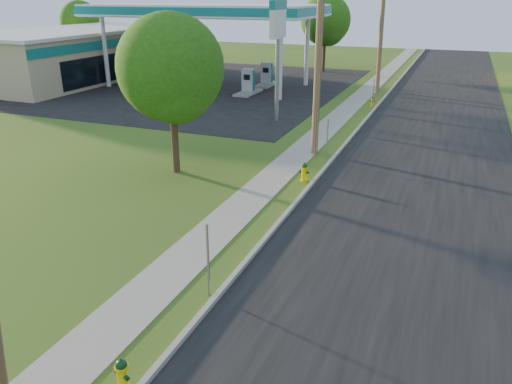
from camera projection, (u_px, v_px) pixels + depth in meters
road at (407, 230)px, 16.23m from camera, size 8.00×120.00×0.02m
curb at (290, 209)px, 17.60m from camera, size 0.15×120.00×0.15m
sidewalk at (245, 204)px, 18.23m from camera, size 1.50×120.00×0.03m
forecourt at (187, 84)px, 42.31m from camera, size 26.00×28.00×0.02m
utility_pole_mid at (319, 47)px, 22.21m from camera, size 1.40×0.32×9.80m
utility_pole_far at (382, 27)px, 37.78m from camera, size 1.40×0.32×9.50m
sign_post_near at (208, 261)px, 12.34m from camera, size 0.05×0.04×2.00m
sign_post_mid at (327, 140)px, 22.51m from camera, size 0.05×0.04×2.00m
sign_post_far at (373, 94)px, 33.03m from camera, size 0.05×0.04×2.00m
gas_canopy at (205, 11)px, 39.44m from camera, size 18.18×9.18×6.40m
fuel_pump_nw at (148, 78)px, 41.19m from camera, size 1.20×3.20×1.90m
fuel_pump_ne at (248, 84)px, 38.07m from camera, size 1.20×3.20×1.90m
fuel_pump_sw at (173, 71)px, 44.64m from camera, size 1.20×3.20×1.90m
fuel_pump_se at (267, 77)px, 41.51m from camera, size 1.20×3.20×1.90m
convenience_store at (80, 53)px, 45.34m from camera, size 10.40×22.40×4.25m
price_pylon at (278, 27)px, 28.12m from camera, size 0.34×2.04×6.85m
tree_verge at (172, 72)px, 19.91m from camera, size 4.34×4.34×6.58m
tree_lot at (326, 22)px, 47.58m from camera, size 4.76×4.76×7.21m
tree_back at (81, 22)px, 55.28m from camera, size 4.32×4.32×6.55m
hydrant_near at (122, 375)px, 9.54m from camera, size 0.39×0.34×0.75m
hydrant_mid at (304, 172)px, 20.33m from camera, size 0.41×0.37×0.79m
hydrant_far at (372, 101)px, 33.86m from camera, size 0.38×0.34×0.74m
car_red at (166, 73)px, 44.03m from camera, size 5.43×3.67×1.38m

